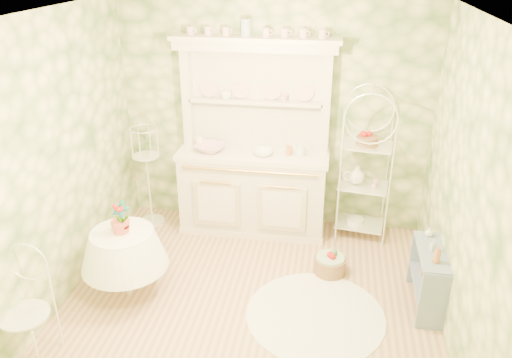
# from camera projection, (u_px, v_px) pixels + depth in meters

# --- Properties ---
(floor) EXTENTS (3.60, 3.60, 0.00)m
(floor) POSITION_uv_depth(u_px,v_px,m) (248.00, 309.00, 4.80)
(floor) COLOR tan
(floor) RESTS_ON ground
(ceiling) EXTENTS (3.60, 3.60, 0.00)m
(ceiling) POSITION_uv_depth(u_px,v_px,m) (245.00, 16.00, 3.66)
(ceiling) COLOR white
(ceiling) RESTS_ON floor
(wall_left) EXTENTS (3.60, 3.60, 0.00)m
(wall_left) POSITION_uv_depth(u_px,v_px,m) (50.00, 169.00, 4.49)
(wall_left) COLOR #F1EAB0
(wall_left) RESTS_ON floor
(wall_right) EXTENTS (3.60, 3.60, 0.00)m
(wall_right) POSITION_uv_depth(u_px,v_px,m) (469.00, 198.00, 3.97)
(wall_right) COLOR #F1EAB0
(wall_right) RESTS_ON floor
(wall_back) EXTENTS (3.60, 3.60, 0.00)m
(wall_back) POSITION_uv_depth(u_px,v_px,m) (274.00, 117.00, 5.84)
(wall_back) COLOR #F1EAB0
(wall_back) RESTS_ON floor
(wall_front) EXTENTS (3.60, 3.60, 0.00)m
(wall_front) POSITION_uv_depth(u_px,v_px,m) (186.00, 327.00, 2.62)
(wall_front) COLOR #F1EAB0
(wall_front) RESTS_ON floor
(kitchen_dresser) EXTENTS (1.87, 0.61, 2.29)m
(kitchen_dresser) POSITION_uv_depth(u_px,v_px,m) (253.00, 141.00, 5.71)
(kitchen_dresser) COLOR silver
(kitchen_dresser) RESTS_ON floor
(bakers_rack) EXTENTS (0.62, 0.48, 1.84)m
(bakers_rack) POSITION_uv_depth(u_px,v_px,m) (365.00, 164.00, 5.67)
(bakers_rack) COLOR white
(bakers_rack) RESTS_ON floor
(side_shelf) EXTENTS (0.29, 0.68, 0.58)m
(side_shelf) POSITION_uv_depth(u_px,v_px,m) (427.00, 280.00, 4.74)
(side_shelf) COLOR #7388A6
(side_shelf) RESTS_ON floor
(round_table) EXTENTS (0.65, 0.65, 0.63)m
(round_table) POSITION_uv_depth(u_px,v_px,m) (126.00, 267.00, 4.88)
(round_table) COLOR white
(round_table) RESTS_ON floor
(cafe_chair) EXTENTS (0.44, 0.44, 0.93)m
(cafe_chair) POSITION_uv_depth(u_px,v_px,m) (24.00, 314.00, 4.04)
(cafe_chair) COLOR white
(cafe_chair) RESTS_ON floor
(birdcage_stand) EXTENTS (0.40, 0.40, 1.52)m
(birdcage_stand) POSITION_uv_depth(u_px,v_px,m) (147.00, 167.00, 5.99)
(birdcage_stand) COLOR white
(birdcage_stand) RESTS_ON floor
(floor_basket) EXTENTS (0.45, 0.45, 0.23)m
(floor_basket) POSITION_uv_depth(u_px,v_px,m) (330.00, 264.00, 5.29)
(floor_basket) COLOR #8B6544
(floor_basket) RESTS_ON floor
(lace_rug) EXTENTS (1.67, 1.67, 0.01)m
(lace_rug) POSITION_uv_depth(u_px,v_px,m) (315.00, 315.00, 4.72)
(lace_rug) COLOR white
(lace_rug) RESTS_ON floor
(bowl_floral) EXTENTS (0.41, 0.41, 0.08)m
(bowl_floral) POSITION_uv_depth(u_px,v_px,m) (210.00, 151.00, 5.79)
(bowl_floral) COLOR white
(bowl_floral) RESTS_ON kitchen_dresser
(bowl_white) EXTENTS (0.29, 0.29, 0.07)m
(bowl_white) POSITION_uv_depth(u_px,v_px,m) (263.00, 155.00, 5.68)
(bowl_white) COLOR white
(bowl_white) RESTS_ON kitchen_dresser
(cup_left) EXTENTS (0.14, 0.14, 0.10)m
(cup_left) POSITION_uv_depth(u_px,v_px,m) (226.00, 96.00, 5.70)
(cup_left) COLOR white
(cup_left) RESTS_ON kitchen_dresser
(cup_right) EXTENTS (0.10, 0.10, 0.09)m
(cup_right) POSITION_uv_depth(u_px,v_px,m) (284.00, 99.00, 5.61)
(cup_right) COLOR white
(cup_right) RESTS_ON kitchen_dresser
(potted_geranium) EXTENTS (0.18, 0.13, 0.33)m
(potted_geranium) POSITION_uv_depth(u_px,v_px,m) (122.00, 221.00, 4.64)
(potted_geranium) COLOR #3F7238
(potted_geranium) RESTS_ON round_table
(bottle_amber) EXTENTS (0.07, 0.07, 0.17)m
(bottle_amber) POSITION_uv_depth(u_px,v_px,m) (437.00, 256.00, 4.41)
(bottle_amber) COLOR #B46835
(bottle_amber) RESTS_ON side_shelf
(bottle_blue) EXTENTS (0.07, 0.07, 0.12)m
(bottle_blue) POSITION_uv_depth(u_px,v_px,m) (433.00, 247.00, 4.60)
(bottle_blue) COLOR #99AEC3
(bottle_blue) RESTS_ON side_shelf
(bottle_glass) EXTENTS (0.09, 0.09, 0.10)m
(bottle_glass) POSITION_uv_depth(u_px,v_px,m) (429.00, 233.00, 4.82)
(bottle_glass) COLOR silver
(bottle_glass) RESTS_ON side_shelf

